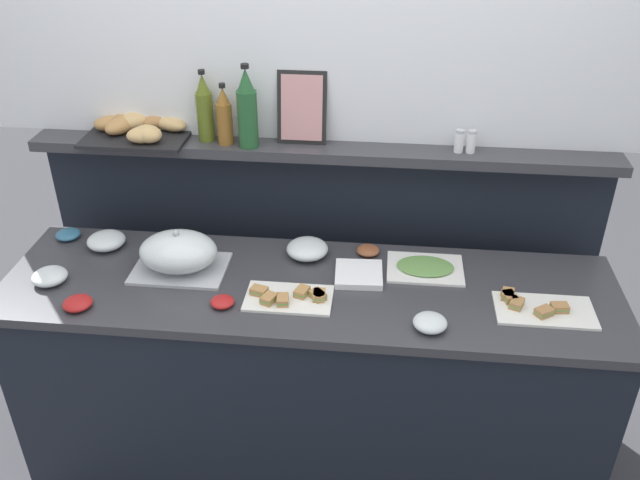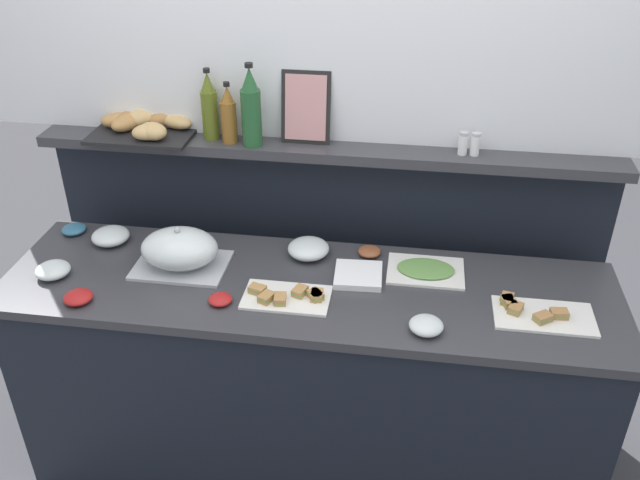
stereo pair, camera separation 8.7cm
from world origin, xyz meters
TOP-DOWN VIEW (x-y plane):
  - ground_plane at (0.00, 0.60)m, footprint 12.00×12.00m
  - buffet_counter at (0.00, 0.00)m, footprint 2.21×0.61m
  - back_ledge_unit at (0.00, 0.48)m, footprint 2.26×0.22m
  - sandwich_platter_side at (-0.05, -0.10)m, footprint 0.30×0.18m
  - sandwich_platter_front at (0.79, -0.07)m, footprint 0.33×0.18m
  - cold_cuts_platter at (0.42, 0.14)m, footprint 0.28×0.20m
  - serving_cloche at (-0.48, 0.05)m, footprint 0.34×0.24m
  - glass_bowl_large at (-0.92, -0.08)m, footprint 0.13×0.13m
  - glass_bowl_medium at (-0.03, 0.19)m, footprint 0.16×0.16m
  - glass_bowl_small at (-0.81, 0.17)m, footprint 0.15×0.15m
  - glass_bowl_extra at (0.42, -0.20)m, footprint 0.11×0.11m
  - condiment_bowl_dark at (-0.99, 0.22)m, footprint 0.10×0.10m
  - condiment_bowl_teal at (-0.28, -0.15)m, footprint 0.08×0.08m
  - condiment_bowl_cream at (-0.76, -0.21)m, footprint 0.10×0.10m
  - condiment_bowl_red at (0.20, 0.23)m, footprint 0.09×0.09m
  - napkin_stack at (0.18, 0.07)m, footprint 0.18×0.18m
  - vinegar_bottle_amber at (-0.36, 0.40)m, footprint 0.06×0.06m
  - wine_bottle_green at (-0.27, 0.38)m, footprint 0.08×0.08m
  - olive_oil_bottle at (-0.44, 0.42)m, footprint 0.06×0.06m
  - salt_shaker at (0.52, 0.41)m, footprint 0.03×0.03m
  - pepper_shaker at (0.56, 0.41)m, footprint 0.03×0.03m
  - bread_basket at (-0.72, 0.43)m, footprint 0.40×0.31m
  - framed_picture at (-0.07, 0.45)m, footprint 0.19×0.06m

SIDE VIEW (x-z plane):
  - ground_plane at x=0.00m, z-range 0.00..0.00m
  - buffet_counter at x=0.00m, z-range 0.00..0.93m
  - back_ledge_unit at x=0.00m, z-range 0.03..1.32m
  - cold_cuts_platter at x=0.42m, z-range 0.92..0.95m
  - sandwich_platter_front at x=0.79m, z-range 0.92..0.95m
  - napkin_stack at x=0.18m, z-range 0.92..0.95m
  - sandwich_platter_side at x=-0.05m, z-range 0.92..0.96m
  - condiment_bowl_teal at x=-0.28m, z-range 0.92..0.95m
  - condiment_bowl_red at x=0.20m, z-range 0.92..0.96m
  - condiment_bowl_dark at x=-0.99m, z-range 0.92..0.96m
  - condiment_bowl_cream at x=-0.76m, z-range 0.92..0.96m
  - glass_bowl_extra at x=0.42m, z-range 0.92..0.97m
  - glass_bowl_large at x=-0.92m, z-range 0.92..0.97m
  - glass_bowl_small at x=-0.81m, z-range 0.92..0.98m
  - glass_bowl_medium at x=-0.03m, z-range 0.92..0.99m
  - serving_cloche at x=-0.48m, z-range 0.91..1.08m
  - bread_basket at x=-0.72m, z-range 1.28..1.37m
  - salt_shaker at x=0.52m, z-range 1.29..1.37m
  - pepper_shaker at x=0.56m, z-range 1.29..1.37m
  - vinegar_bottle_amber at x=-0.36m, z-range 1.27..1.51m
  - olive_oil_bottle at x=-0.44m, z-range 1.27..1.55m
  - framed_picture at x=-0.07m, z-range 1.29..1.56m
  - wine_bottle_green at x=-0.27m, z-range 1.27..1.59m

